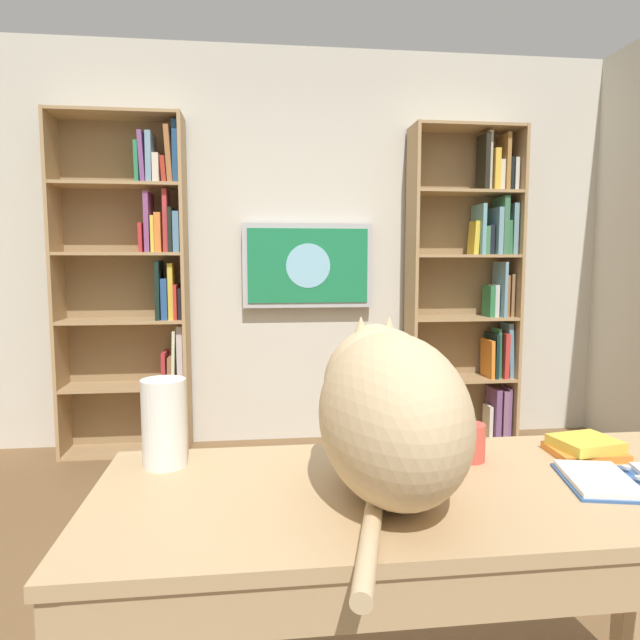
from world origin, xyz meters
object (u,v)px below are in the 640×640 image
object	(u,v)px
desk	(431,536)
paper_towel_roll	(164,423)
bookshelf_left	(475,284)
cat	(388,406)
coffee_mug	(469,442)
desk_book_stack	(585,447)
bookshelf_right	(139,282)
wall_mounted_tv	(308,266)
open_binder	(639,482)

from	to	relation	value
desk	paper_towel_roll	size ratio (longest dim) A/B	6.91
bookshelf_left	cat	xyz separation A→B (m)	(1.24, 2.59, -0.16)
desk	coffee_mug	xyz separation A→B (m)	(-0.15, -0.17, 0.16)
desk_book_stack	paper_towel_roll	bearing A→B (deg)	-2.89
desk	paper_towel_roll	distance (m)	0.70
bookshelf_right	cat	distance (m)	2.80
desk	coffee_mug	distance (m)	0.28
cat	coffee_mug	world-z (taller)	cat
wall_mounted_tv	cat	distance (m)	2.69
cat	wall_mounted_tv	bearing A→B (deg)	-91.70
wall_mounted_tv	paper_towel_roll	bearing A→B (deg)	76.28
open_binder	coffee_mug	size ratio (longest dim) A/B	3.85
bookshelf_right	cat	xyz separation A→B (m)	(-1.04, 2.59, -0.18)
bookshelf_right	bookshelf_left	bearing A→B (deg)	179.96
bookshelf_right	desk	xyz separation A→B (m)	(-1.14, 2.59, -0.49)
coffee_mug	desk_book_stack	xyz separation A→B (m)	(-0.32, 0.00, -0.03)
desk	open_binder	bearing A→B (deg)	175.90
coffee_mug	wall_mounted_tv	bearing A→B (deg)	-85.93
bookshelf_left	bookshelf_right	size ratio (longest dim) A/B	0.99
bookshelf_right	open_binder	size ratio (longest dim) A/B	5.92
cat	open_binder	distance (m)	0.61
wall_mounted_tv	paper_towel_roll	size ratio (longest dim) A/B	4.04
bookshelf_right	desk_book_stack	size ratio (longest dim) A/B	11.87
bookshelf_left	coffee_mug	size ratio (longest dim) A/B	22.62
bookshelf_right	coffee_mug	distance (m)	2.76
wall_mounted_tv	desk_book_stack	world-z (taller)	wall_mounted_tv
desk_book_stack	desk	bearing A→B (deg)	19.50
bookshelf_left	bookshelf_right	distance (m)	2.28
open_binder	desk_book_stack	xyz separation A→B (m)	(0.01, -0.20, 0.01)
bookshelf_right	wall_mounted_tv	distance (m)	1.12
bookshelf_left	bookshelf_right	bearing A→B (deg)	-0.04
wall_mounted_tv	open_binder	size ratio (longest dim) A/B	2.41
bookshelf_left	open_binder	size ratio (longest dim) A/B	5.87
cat	paper_towel_roll	size ratio (longest dim) A/B	2.96
coffee_mug	bookshelf_left	bearing A→B (deg)	-112.19
cat	open_binder	bearing A→B (deg)	176.73
desk	open_binder	xyz separation A→B (m)	(-0.48, 0.03, 0.12)
bookshelf_right	cat	size ratio (longest dim) A/B	3.34
wall_mounted_tv	open_binder	distance (m)	2.80
paper_towel_roll	coffee_mug	world-z (taller)	paper_towel_roll
open_binder	paper_towel_roll	size ratio (longest dim) A/B	1.67
coffee_mug	desk_book_stack	bearing A→B (deg)	179.77
paper_towel_roll	cat	bearing A→B (deg)	156.60
paper_towel_roll	coffee_mug	size ratio (longest dim) A/B	2.30
desk	desk_book_stack	world-z (taller)	desk_book_stack
paper_towel_roll	wall_mounted_tv	bearing A→B (deg)	-103.72
coffee_mug	paper_towel_roll	bearing A→B (deg)	-3.98
cat	coffee_mug	bearing A→B (deg)	-146.49
bookshelf_left	coffee_mug	bearing A→B (deg)	67.81
open_binder	bookshelf_left	bearing A→B (deg)	-104.12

